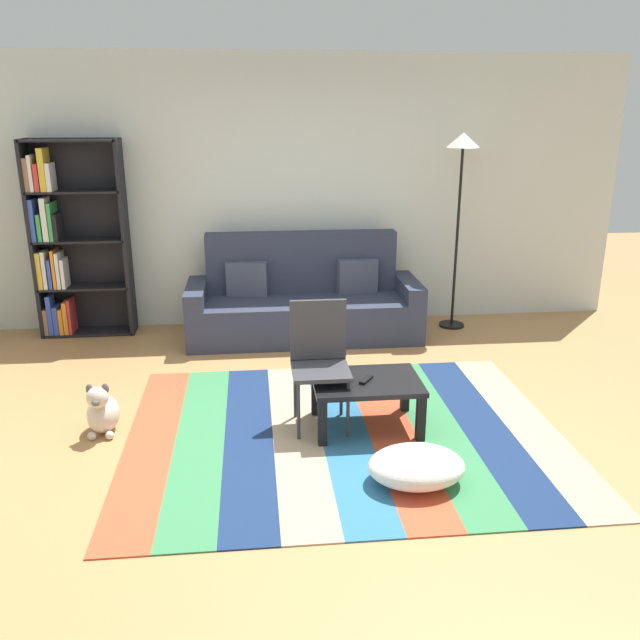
# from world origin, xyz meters

# --- Properties ---
(ground_plane) EXTENTS (14.00, 14.00, 0.00)m
(ground_plane) POSITION_xyz_m (0.00, 0.00, 0.00)
(ground_plane) COLOR #B27F4C
(back_wall) EXTENTS (6.80, 0.10, 2.70)m
(back_wall) POSITION_xyz_m (0.00, 2.55, 1.35)
(back_wall) COLOR silver
(back_wall) RESTS_ON ground_plane
(rug) EXTENTS (3.01, 2.44, 0.01)m
(rug) POSITION_xyz_m (0.15, -0.11, 0.01)
(rug) COLOR #C64C2D
(rug) RESTS_ON ground_plane
(couch) EXTENTS (2.26, 0.80, 1.00)m
(couch) POSITION_xyz_m (0.04, 2.02, 0.34)
(couch) COLOR #2D3347
(couch) RESTS_ON ground_plane
(bookshelf) EXTENTS (0.90, 0.28, 1.91)m
(bookshelf) POSITION_xyz_m (-2.22, 2.31, 0.93)
(bookshelf) COLOR black
(bookshelf) RESTS_ON ground_plane
(coffee_table) EXTENTS (0.75, 0.55, 0.36)m
(coffee_table) POSITION_xyz_m (0.32, -0.03, 0.31)
(coffee_table) COLOR black
(coffee_table) RESTS_ON rug
(pouf) EXTENTS (0.59, 0.46, 0.22)m
(pouf) POSITION_xyz_m (0.50, -0.79, 0.12)
(pouf) COLOR white
(pouf) RESTS_ON rug
(dog) EXTENTS (0.22, 0.35, 0.40)m
(dog) POSITION_xyz_m (-1.53, 0.09, 0.16)
(dog) COLOR beige
(dog) RESTS_ON ground_plane
(standing_lamp) EXTENTS (0.32, 0.32, 1.95)m
(standing_lamp) POSITION_xyz_m (1.60, 2.14, 1.63)
(standing_lamp) COLOR black
(standing_lamp) RESTS_ON ground_plane
(tv_remote) EXTENTS (0.12, 0.15, 0.02)m
(tv_remote) POSITION_xyz_m (0.31, -0.06, 0.38)
(tv_remote) COLOR black
(tv_remote) RESTS_ON coffee_table
(folding_chair) EXTENTS (0.40, 0.40, 0.90)m
(folding_chair) POSITION_xyz_m (0.00, 0.09, 0.53)
(folding_chair) COLOR #38383D
(folding_chair) RESTS_ON ground_plane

